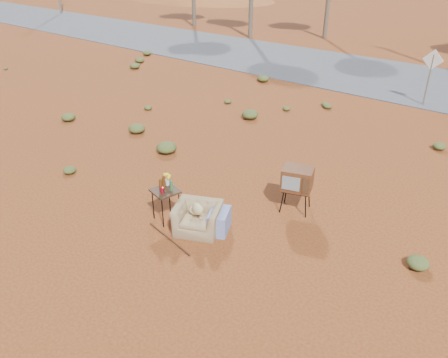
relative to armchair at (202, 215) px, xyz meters
The scene contains 8 objects.
ground 0.52m from the armchair, 164.32° to the right, with size 140.00×140.00×0.00m, color brown.
highway 14.92m from the armchair, 91.19° to the left, with size 140.00×7.00×0.04m, color #565659.
armchair is the anchor object (origin of this frame).
tv_unit 2.40m from the armchair, 60.04° to the left, with size 0.83×0.74×1.12m.
side_table 1.05m from the armchair, behind, with size 0.67×0.67×1.10m.
rusty_bar 0.88m from the armchair, 114.75° to the right, with size 0.04×0.04×1.53m, color #492113.
road_sign 12.02m from the armchair, 84.30° to the left, with size 0.78×0.06×2.19m.
scrub_patch 4.48m from the armchair, 104.72° to the left, with size 17.49×8.07×0.33m.
Camera 1 is at (5.76, -5.90, 5.71)m, focal length 35.00 mm.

